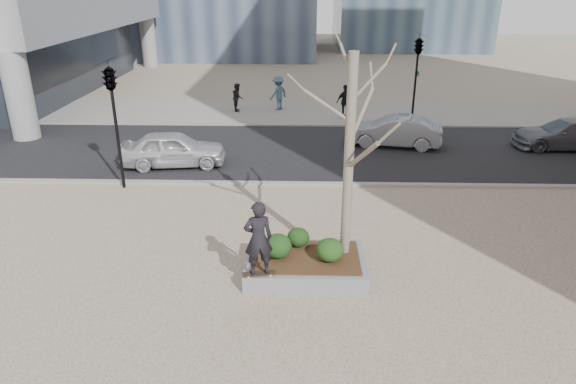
{
  "coord_description": "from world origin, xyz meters",
  "views": [
    {
      "loc": [
        0.88,
        -11.29,
        6.98
      ],
      "look_at": [
        0.5,
        2.0,
        1.4
      ],
      "focal_mm": 32.0,
      "sensor_mm": 36.0,
      "label": 1
    }
  ],
  "objects_px": {
    "skateboarder": "(258,238)",
    "police_car": "(173,149)",
    "planter": "(305,265)",
    "skateboard": "(259,274)"
  },
  "relations": [
    {
      "from": "planter",
      "to": "skateboarder",
      "type": "xyz_separation_m",
      "value": [
        -1.1,
        -0.88,
        1.22
      ]
    },
    {
      "from": "police_car",
      "to": "skateboarder",
      "type": "bearing_deg",
      "value": -162.23
    },
    {
      "from": "skateboarder",
      "to": "police_car",
      "type": "xyz_separation_m",
      "value": [
        -4.11,
        8.8,
        -0.73
      ]
    },
    {
      "from": "skateboard",
      "to": "skateboarder",
      "type": "relative_size",
      "value": 0.42
    },
    {
      "from": "skateboard",
      "to": "police_car",
      "type": "relative_size",
      "value": 0.19
    },
    {
      "from": "skateboard",
      "to": "skateboarder",
      "type": "distance_m",
      "value": 0.96
    },
    {
      "from": "skateboarder",
      "to": "planter",
      "type": "bearing_deg",
      "value": -155.8
    },
    {
      "from": "skateboarder",
      "to": "police_car",
      "type": "relative_size",
      "value": 0.45
    },
    {
      "from": "planter",
      "to": "skateboard",
      "type": "relative_size",
      "value": 3.85
    },
    {
      "from": "planter",
      "to": "skateboard",
      "type": "distance_m",
      "value": 1.43
    }
  ]
}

